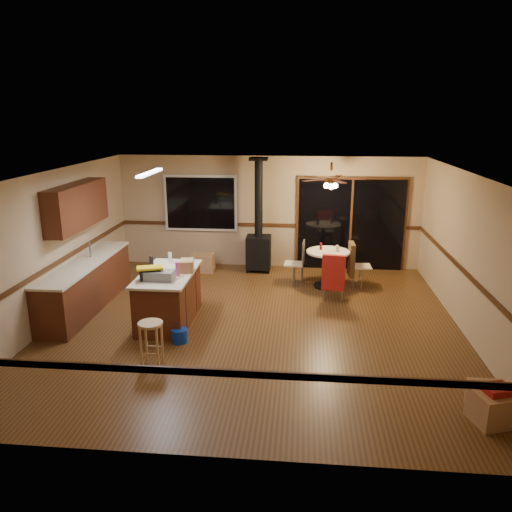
# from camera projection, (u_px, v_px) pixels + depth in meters

# --- Properties ---
(floor) EXTENTS (7.00, 7.00, 0.00)m
(floor) POSITION_uv_depth(u_px,v_px,m) (254.00, 324.00, 8.66)
(floor) COLOR #513216
(floor) RESTS_ON ground
(ceiling) EXTENTS (7.00, 7.00, 0.00)m
(ceiling) POSITION_uv_depth(u_px,v_px,m) (254.00, 174.00, 7.94)
(ceiling) COLOR silver
(ceiling) RESTS_ON ground
(wall_back) EXTENTS (7.00, 0.00, 7.00)m
(wall_back) POSITION_uv_depth(u_px,v_px,m) (269.00, 212.00, 11.65)
(wall_back) COLOR tan
(wall_back) RESTS_ON ground
(wall_front) EXTENTS (7.00, 0.00, 7.00)m
(wall_front) POSITION_uv_depth(u_px,v_px,m) (220.00, 346.00, 4.95)
(wall_front) COLOR tan
(wall_front) RESTS_ON ground
(wall_left) EXTENTS (0.00, 7.00, 7.00)m
(wall_left) POSITION_uv_depth(u_px,v_px,m) (53.00, 247.00, 8.61)
(wall_left) COLOR tan
(wall_left) RESTS_ON ground
(wall_right) EXTENTS (0.00, 7.00, 7.00)m
(wall_right) POSITION_uv_depth(u_px,v_px,m) (472.00, 258.00, 7.98)
(wall_right) COLOR tan
(wall_right) RESTS_ON ground
(chair_rail) EXTENTS (7.00, 7.00, 0.08)m
(chair_rail) POSITION_uv_depth(u_px,v_px,m) (254.00, 269.00, 8.38)
(chair_rail) COLOR #402210
(chair_rail) RESTS_ON ground
(window) EXTENTS (1.72, 0.10, 1.32)m
(window) POSITION_uv_depth(u_px,v_px,m) (201.00, 203.00, 11.69)
(window) COLOR black
(window) RESTS_ON ground
(sliding_door) EXTENTS (2.52, 0.10, 2.10)m
(sliding_door) POSITION_uv_depth(u_px,v_px,m) (351.00, 225.00, 11.50)
(sliding_door) COLOR black
(sliding_door) RESTS_ON ground
(lower_cabinets) EXTENTS (0.60, 3.00, 0.86)m
(lower_cabinets) POSITION_uv_depth(u_px,v_px,m) (87.00, 286.00, 9.30)
(lower_cabinets) COLOR #4F2414
(lower_cabinets) RESTS_ON ground
(countertop) EXTENTS (0.64, 3.04, 0.04)m
(countertop) POSITION_uv_depth(u_px,v_px,m) (84.00, 263.00, 9.18)
(countertop) COLOR beige
(countertop) RESTS_ON lower_cabinets
(upper_cabinets) EXTENTS (0.35, 2.00, 0.80)m
(upper_cabinets) POSITION_uv_depth(u_px,v_px,m) (77.00, 206.00, 9.10)
(upper_cabinets) COLOR #4F2414
(upper_cabinets) RESTS_ON ground
(kitchen_island) EXTENTS (0.88, 1.68, 0.90)m
(kitchen_island) POSITION_uv_depth(u_px,v_px,m) (169.00, 297.00, 8.67)
(kitchen_island) COLOR #502414
(kitchen_island) RESTS_ON ground
(wood_stove) EXTENTS (0.55, 0.50, 2.52)m
(wood_stove) POSITION_uv_depth(u_px,v_px,m) (259.00, 240.00, 11.39)
(wood_stove) COLOR black
(wood_stove) RESTS_ON ground
(ceiling_fan) EXTENTS (0.24, 0.24, 0.55)m
(ceiling_fan) POSITION_uv_depth(u_px,v_px,m) (331.00, 182.00, 9.94)
(ceiling_fan) COLOR brown
(ceiling_fan) RESTS_ON ceiling
(fluorescent_strip) EXTENTS (0.10, 1.20, 0.04)m
(fluorescent_strip) POSITION_uv_depth(u_px,v_px,m) (150.00, 173.00, 8.40)
(fluorescent_strip) COLOR white
(fluorescent_strip) RESTS_ON ceiling
(toolbox_grey) EXTENTS (0.51, 0.29, 0.15)m
(toolbox_grey) POSITION_uv_depth(u_px,v_px,m) (159.00, 275.00, 8.15)
(toolbox_grey) COLOR slate
(toolbox_grey) RESTS_ON kitchen_island
(toolbox_black) EXTENTS (0.38, 0.28, 0.19)m
(toolbox_black) POSITION_uv_depth(u_px,v_px,m) (150.00, 274.00, 8.15)
(toolbox_black) COLOR black
(toolbox_black) RESTS_ON kitchen_island
(toolbox_yellow_lid) EXTENTS (0.46, 0.34, 0.03)m
(toolbox_yellow_lid) POSITION_uv_depth(u_px,v_px,m) (150.00, 268.00, 8.12)
(toolbox_yellow_lid) COLOR gold
(toolbox_yellow_lid) RESTS_ON toolbox_black
(box_on_island) EXTENTS (0.26, 0.33, 0.20)m
(box_on_island) POSITION_uv_depth(u_px,v_px,m) (187.00, 266.00, 8.59)
(box_on_island) COLOR #A27248
(box_on_island) RESTS_ON kitchen_island
(bottle_dark) EXTENTS (0.07, 0.07, 0.25)m
(bottle_dark) POSITION_uv_depth(u_px,v_px,m) (152.00, 263.00, 8.66)
(bottle_dark) COLOR black
(bottle_dark) RESTS_ON kitchen_island
(bottle_pink) EXTENTS (0.10, 0.10, 0.23)m
(bottle_pink) POSITION_uv_depth(u_px,v_px,m) (178.00, 269.00, 8.36)
(bottle_pink) COLOR #D84C8C
(bottle_pink) RESTS_ON kitchen_island
(bottle_white) EXTENTS (0.08, 0.08, 0.20)m
(bottle_white) POSITION_uv_depth(u_px,v_px,m) (170.00, 258.00, 9.06)
(bottle_white) COLOR white
(bottle_white) RESTS_ON kitchen_island
(bar_stool) EXTENTS (0.43, 0.43, 0.65)m
(bar_stool) POSITION_uv_depth(u_px,v_px,m) (152.00, 343.00, 7.20)
(bar_stool) COLOR tan
(bar_stool) RESTS_ON floor
(blue_bucket) EXTENTS (0.33, 0.33, 0.22)m
(blue_bucket) POSITION_uv_depth(u_px,v_px,m) (180.00, 336.00, 7.96)
(blue_bucket) COLOR #0C31B0
(blue_bucket) RESTS_ON floor
(dining_table) EXTENTS (0.90, 0.90, 0.78)m
(dining_table) POSITION_uv_depth(u_px,v_px,m) (328.00, 262.00, 10.40)
(dining_table) COLOR black
(dining_table) RESTS_ON ground
(glass_red) EXTENTS (0.06, 0.06, 0.15)m
(glass_red) POSITION_uv_depth(u_px,v_px,m) (321.00, 246.00, 10.42)
(glass_red) COLOR #590C14
(glass_red) RESTS_ON dining_table
(glass_cream) EXTENTS (0.06, 0.06, 0.14)m
(glass_cream) POSITION_uv_depth(u_px,v_px,m) (337.00, 249.00, 10.25)
(glass_cream) COLOR beige
(glass_cream) RESTS_ON dining_table
(chair_left) EXTENTS (0.43, 0.43, 0.51)m
(chair_left) POSITION_uv_depth(u_px,v_px,m) (299.00, 258.00, 10.53)
(chair_left) COLOR #C5B392
(chair_left) RESTS_ON ground
(chair_near) EXTENTS (0.49, 0.52, 0.70)m
(chair_near) POSITION_uv_depth(u_px,v_px,m) (334.00, 272.00, 9.53)
(chair_near) COLOR #C5B392
(chair_near) RESTS_ON ground
(chair_right) EXTENTS (0.47, 0.44, 0.70)m
(chair_right) POSITION_uv_depth(u_px,v_px,m) (353.00, 260.00, 10.38)
(chair_right) COLOR #C5B392
(chair_right) RESTS_ON ground
(box_under_window) EXTENTS (0.52, 0.42, 0.41)m
(box_under_window) POSITION_uv_depth(u_px,v_px,m) (203.00, 263.00, 11.52)
(box_under_window) COLOR #A27248
(box_under_window) RESTS_ON floor
(box_corner_a) EXTENTS (0.61, 0.56, 0.39)m
(box_corner_a) POSITION_uv_depth(u_px,v_px,m) (495.00, 407.00, 5.88)
(box_corner_a) COLOR #A27248
(box_corner_a) RESTS_ON floor
(box_corner_b) EXTENTS (0.45, 0.39, 0.36)m
(box_corner_b) POSITION_uv_depth(u_px,v_px,m) (489.00, 399.00, 6.06)
(box_corner_b) COLOR #A27248
(box_corner_b) RESTS_ON floor
(box_small_red) EXTENTS (0.37, 0.34, 0.08)m
(box_small_red) POSITION_uv_depth(u_px,v_px,m) (497.00, 389.00, 5.81)
(box_small_red) COLOR maroon
(box_small_red) RESTS_ON box_corner_a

